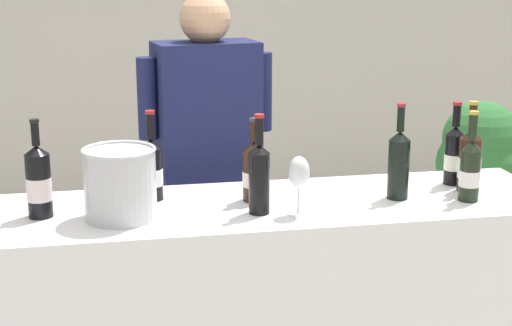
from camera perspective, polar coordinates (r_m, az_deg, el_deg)
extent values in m
cube|color=beige|center=(5.21, -4.87, 10.19)|extent=(8.00, 0.10, 2.80)
cylinder|color=black|center=(2.79, -7.68, -0.83)|extent=(0.08, 0.08, 0.19)
cone|color=black|center=(2.77, -7.76, 1.43)|extent=(0.08, 0.08, 0.04)
cylinder|color=black|center=(2.75, -7.80, 2.71)|extent=(0.03, 0.03, 0.09)
cylinder|color=maroon|center=(2.74, -7.84, 3.73)|extent=(0.03, 0.03, 0.01)
cylinder|color=silver|center=(2.80, -7.67, -1.01)|extent=(0.08, 0.08, 0.06)
cylinder|color=black|center=(2.83, 10.46, -0.47)|extent=(0.08, 0.08, 0.22)
cone|color=black|center=(2.80, 10.58, 1.99)|extent=(0.08, 0.08, 0.03)
cylinder|color=black|center=(2.78, 10.63, 3.20)|extent=(0.03, 0.03, 0.09)
cylinder|color=maroon|center=(2.78, 10.68, 4.22)|extent=(0.03, 0.03, 0.01)
cylinder|color=black|center=(2.68, -15.72, -1.64)|extent=(0.08, 0.08, 0.22)
cone|color=black|center=(2.64, -15.90, 0.92)|extent=(0.08, 0.08, 0.03)
cylinder|color=black|center=(2.63, -15.98, 2.03)|extent=(0.03, 0.03, 0.08)
cylinder|color=black|center=(2.62, -16.05, 2.97)|extent=(0.03, 0.03, 0.01)
cylinder|color=silver|center=(2.68, -15.70, -1.87)|extent=(0.08, 0.08, 0.08)
cylinder|color=black|center=(2.98, 15.47, -0.14)|extent=(0.08, 0.08, 0.20)
cone|color=black|center=(2.95, 15.62, 2.03)|extent=(0.08, 0.08, 0.03)
cylinder|color=black|center=(2.94, 15.70, 3.25)|extent=(0.03, 0.03, 0.10)
cylinder|color=#B79333|center=(2.93, 15.78, 4.29)|extent=(0.03, 0.03, 0.01)
cylinder|color=silver|center=(2.98, 15.45, -0.33)|extent=(0.09, 0.09, 0.08)
cylinder|color=black|center=(2.86, 15.48, -0.91)|extent=(0.07, 0.07, 0.18)
cone|color=black|center=(2.84, 15.63, 1.26)|extent=(0.07, 0.07, 0.04)
cylinder|color=black|center=(2.82, 15.72, 2.55)|extent=(0.03, 0.03, 0.09)
cylinder|color=#B79333|center=(2.81, 15.79, 3.59)|extent=(0.03, 0.03, 0.01)
cylinder|color=silver|center=(2.86, 15.46, -1.09)|extent=(0.07, 0.07, 0.06)
cylinder|color=black|center=(3.06, 14.38, 0.26)|extent=(0.07, 0.07, 0.20)
cone|color=black|center=(3.03, 14.52, 2.34)|extent=(0.07, 0.07, 0.03)
cylinder|color=black|center=(3.02, 14.59, 3.39)|extent=(0.03, 0.03, 0.08)
cylinder|color=maroon|center=(3.01, 14.64, 4.27)|extent=(0.04, 0.04, 0.01)
cylinder|color=#ECE7CB|center=(3.06, 14.37, 0.08)|extent=(0.07, 0.07, 0.06)
cylinder|color=black|center=(2.76, -0.13, -0.98)|extent=(0.08, 0.08, 0.18)
cone|color=black|center=(2.73, -0.13, 1.23)|extent=(0.08, 0.08, 0.04)
cylinder|color=black|center=(2.72, -0.13, 2.34)|extent=(0.03, 0.03, 0.07)
cylinder|color=#333338|center=(2.71, -0.13, 3.21)|extent=(0.03, 0.03, 0.01)
cylinder|color=beige|center=(2.76, -0.13, -1.16)|extent=(0.08, 0.08, 0.05)
cylinder|color=black|center=(2.62, 0.24, -1.51)|extent=(0.07, 0.07, 0.21)
cone|color=black|center=(2.58, 0.24, 1.07)|extent=(0.07, 0.07, 0.03)
cylinder|color=black|center=(2.57, 0.24, 2.37)|extent=(0.03, 0.03, 0.09)
cylinder|color=maroon|center=(2.56, 0.24, 3.49)|extent=(0.03, 0.03, 0.01)
cylinder|color=silver|center=(2.63, 3.14, -3.78)|extent=(0.08, 0.08, 0.00)
cylinder|color=silver|center=(2.62, 3.15, -2.73)|extent=(0.01, 0.01, 0.10)
ellipsoid|color=silver|center=(2.59, 3.18, -0.67)|extent=(0.07, 0.07, 0.11)
ellipsoid|color=maroon|center=(2.60, 3.18, -1.08)|extent=(0.06, 0.06, 0.04)
cylinder|color=silver|center=(2.60, -9.99, -1.60)|extent=(0.24, 0.24, 0.23)
torus|color=silver|center=(2.57, -10.10, 0.97)|extent=(0.25, 0.25, 0.01)
cube|color=black|center=(3.50, -3.47, -8.18)|extent=(0.41, 0.29, 0.89)
cube|color=#191E47|center=(3.28, -3.66, 3.81)|extent=(0.46, 0.30, 0.59)
sphere|color=tan|center=(3.23, -3.78, 10.61)|extent=(0.21, 0.21, 0.21)
cylinder|color=#191E47|center=(3.35, 0.50, 5.28)|extent=(0.08, 0.08, 0.34)
cylinder|color=#191E47|center=(3.21, -8.04, 4.73)|extent=(0.08, 0.08, 0.34)
cylinder|color=brown|center=(4.37, 15.80, -8.68)|extent=(0.35, 0.35, 0.22)
sphere|color=#2D6B33|center=(4.26, 17.11, -0.73)|extent=(0.34, 0.34, 0.34)
sphere|color=#2D6B33|center=(4.09, 16.87, 0.16)|extent=(0.36, 0.36, 0.36)
sphere|color=#2D6B33|center=(4.09, 16.77, -1.10)|extent=(0.38, 0.38, 0.38)
sphere|color=#2D6B33|center=(4.04, 16.29, 1.69)|extent=(0.39, 0.39, 0.39)
sphere|color=#2D6B33|center=(4.05, 16.10, -0.13)|extent=(0.43, 0.43, 0.43)
cylinder|color=#4C3823|center=(4.23, 16.19, -3.55)|extent=(0.05, 0.05, 0.60)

